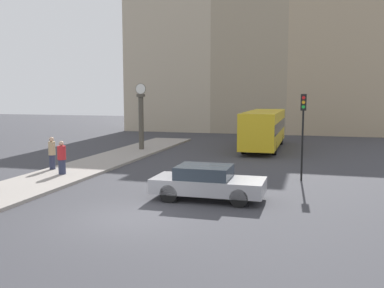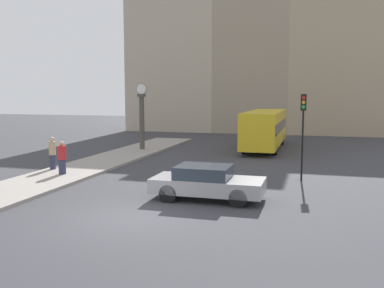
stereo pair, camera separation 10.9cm
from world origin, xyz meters
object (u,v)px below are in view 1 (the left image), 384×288
Objects in this scene: traffic_light_far at (303,119)px; pedestrian_red_top at (62,158)px; street_clock at (141,118)px; sedan_car at (207,182)px; bus_distant at (264,127)px; pedestrian_tan_coat at (52,153)px.

traffic_light_far is 2.48× the size of pedestrian_red_top.
street_clock is at bearing 89.53° from pedestrian_red_top.
sedan_car is 1.06× the size of traffic_light_far.
traffic_light_far is at bearing -75.19° from bus_distant.
street_clock is at bearing -156.11° from bus_distant.
pedestrian_red_top reaches higher than sedan_car.
traffic_light_far reaches higher than bus_distant.
traffic_light_far is at bearing 5.16° from pedestrian_tan_coat.
traffic_light_far is 13.66m from street_clock.
pedestrian_red_top is at bearing -168.96° from traffic_light_far.
traffic_light_far is 2.39× the size of pedestrian_tan_coat.
street_clock is 2.74× the size of pedestrian_tan_coat.
pedestrian_tan_coat is at bearing -174.84° from traffic_light_far.
bus_distant is 11.84m from traffic_light_far.
pedestrian_red_top is (-8.34, -13.59, -0.66)m from bus_distant.
sedan_car is at bearing -57.62° from street_clock.
pedestrian_tan_coat is (-9.60, -12.52, -0.60)m from bus_distant.
pedestrian_tan_coat is 1.66m from pedestrian_red_top.
traffic_light_far is (3.01, -11.38, 1.29)m from bus_distant.
sedan_car is 2.52× the size of pedestrian_tan_coat.
sedan_car is 9.87m from pedestrian_tan_coat.
traffic_light_far reaches higher than pedestrian_red_top.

